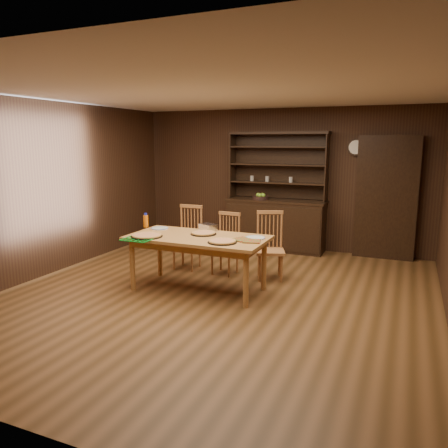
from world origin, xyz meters
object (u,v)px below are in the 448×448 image
at_px(chair_left, 189,235).
at_px(chair_right, 270,243).
at_px(dining_table, 198,242).
at_px(juice_bottle, 146,221).
at_px(chair_center, 227,241).
at_px(china_hutch, 276,218).

distance_m(chair_left, chair_right, 1.35).
distance_m(dining_table, chair_right, 1.18).
relative_size(chair_right, juice_bottle, 4.75).
distance_m(chair_center, chair_right, 0.68).
bearing_deg(chair_right, chair_center, 159.96).
xyz_separation_m(china_hutch, chair_right, (0.42, -1.71, -0.07)).
bearing_deg(juice_bottle, chair_right, 20.50).
xyz_separation_m(dining_table, chair_right, (0.73, 0.91, -0.14)).
height_order(china_hutch, chair_center, china_hutch).
bearing_deg(dining_table, juice_bottle, 164.80).
relative_size(chair_left, chair_center, 1.07).
bearing_deg(china_hutch, dining_table, -96.74).
bearing_deg(chair_right, juice_bottle, 179.08).
bearing_deg(chair_left, china_hutch, 60.14).
height_order(dining_table, chair_right, chair_right).
distance_m(china_hutch, chair_right, 1.76).
bearing_deg(chair_center, juice_bottle, -143.66).
height_order(dining_table, chair_center, chair_center).
relative_size(dining_table, chair_left, 1.86).
height_order(chair_center, chair_right, chair_right).
xyz_separation_m(dining_table, chair_left, (-0.63, 0.93, -0.14)).
height_order(chair_center, juice_bottle, juice_bottle).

